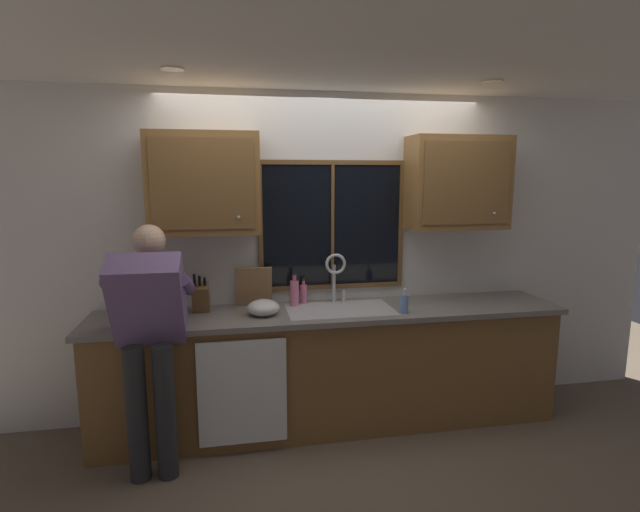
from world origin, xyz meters
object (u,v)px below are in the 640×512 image
object	(u,v)px
mixing_bowl	(263,308)
knife_block	(201,298)
cutting_board	(254,287)
person_standing	(149,326)
soap_dispenser	(404,303)
bottle_tall_clear	(303,293)
bottle_green_glass	(294,292)

from	to	relation	value
mixing_bowl	knife_block	bearing A→B (deg)	161.40
cutting_board	person_standing	bearing A→B (deg)	-140.85
soap_dispenser	bottle_tall_clear	size ratio (longest dim) A/B	0.96
cutting_board	bottle_green_glass	bearing A→B (deg)	-9.61
mixing_bowl	bottle_green_glass	distance (m)	0.33
mixing_bowl	bottle_green_glass	xyz separation A→B (m)	(0.25, 0.20, 0.05)
person_standing	soap_dispenser	bearing A→B (deg)	5.37
bottle_green_glass	knife_block	bearing A→B (deg)	-175.54
cutting_board	bottle_tall_clear	xyz separation A→B (m)	(0.39, 0.01, -0.07)
person_standing	cutting_board	distance (m)	0.89
knife_block	person_standing	bearing A→B (deg)	-123.07
person_standing	mixing_bowl	size ratio (longest dim) A/B	6.84
mixing_bowl	bottle_tall_clear	size ratio (longest dim) A/B	1.20
bottle_tall_clear	knife_block	bearing A→B (deg)	-171.33
person_standing	bottle_tall_clear	size ratio (longest dim) A/B	8.21
person_standing	bottle_green_glass	distance (m)	1.12
person_standing	bottle_green_glass	size ratio (longest dim) A/B	6.27
person_standing	bottle_green_glass	bearing A→B (deg)	26.98
cutting_board	mixing_bowl	size ratio (longest dim) A/B	1.33
person_standing	soap_dispenser	xyz separation A→B (m)	(1.76, 0.17, 0.02)
soap_dispenser	mixing_bowl	bearing A→B (deg)	172.42
person_standing	soap_dispenser	size ratio (longest dim) A/B	8.51
knife_block	mixing_bowl	world-z (taller)	knife_block
person_standing	bottle_tall_clear	world-z (taller)	person_standing
knife_block	soap_dispenser	distance (m)	1.50
knife_block	cutting_board	xyz separation A→B (m)	(0.39, 0.11, 0.04)
mixing_bowl	bottle_green_glass	world-z (taller)	bottle_green_glass
knife_block	cutting_board	size ratio (longest dim) A/B	1.03
person_standing	bottle_tall_clear	xyz separation A→B (m)	(1.08, 0.57, 0.02)
cutting_board	bottle_green_glass	world-z (taller)	cutting_board
cutting_board	soap_dispenser	bearing A→B (deg)	-20.07
knife_block	bottle_green_glass	bearing A→B (deg)	4.46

